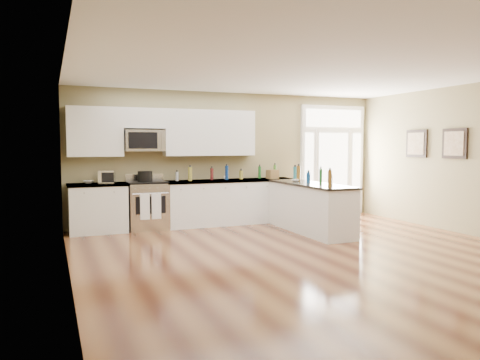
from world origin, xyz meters
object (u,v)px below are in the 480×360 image
object	(u,v)px
stockpot	(145,176)
toaster_oven	(107,177)
kitchen_range	(148,205)
peninsula_cabinet	(310,209)

from	to	relation	value
stockpot	toaster_oven	xyz separation A→B (m)	(-0.73, -0.05, 0.00)
kitchen_range	stockpot	size ratio (longest dim) A/B	3.74
toaster_oven	peninsula_cabinet	bearing A→B (deg)	-4.98
peninsula_cabinet	toaster_oven	bearing A→B (deg)	158.93
kitchen_range	peninsula_cabinet	bearing A→B (deg)	-26.96
peninsula_cabinet	stockpot	bearing A→B (deg)	153.48
kitchen_range	stockpot	distance (m)	0.58
kitchen_range	toaster_oven	bearing A→B (deg)	-176.16
peninsula_cabinet	kitchen_range	size ratio (longest dim) A/B	2.15
peninsula_cabinet	stockpot	world-z (taller)	stockpot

